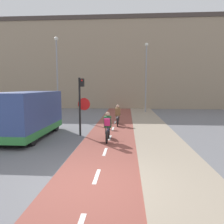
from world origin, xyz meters
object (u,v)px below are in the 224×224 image
street_lamp_far (57,68)px  cyclist_far (118,116)px  traffic_light_pole (81,100)px  van (29,115)px  street_lamp_sidewalk (146,71)px  cyclist_near (108,127)px

street_lamp_far → cyclist_far: size_ratio=4.39×
traffic_light_pole → van: bearing=-168.2°
street_lamp_sidewalk → cyclist_near: (-2.88, -12.36, -3.63)m
street_lamp_sidewalk → van: bearing=-121.3°
traffic_light_pole → cyclist_near: traffic_light_pole is taller
cyclist_far → van: (-4.60, -3.89, 0.54)m
traffic_light_pole → van: traffic_light_pole is taller
street_lamp_sidewalk → cyclist_near: street_lamp_sidewalk is taller
traffic_light_pole → cyclist_far: traffic_light_pole is taller
street_lamp_far → cyclist_near: 11.56m
street_lamp_far → cyclist_near: bearing=-59.7°
street_lamp_sidewalk → van: street_lamp_sidewalk is taller
traffic_light_pole → cyclist_far: (1.87, 3.32, -1.31)m
traffic_light_pole → cyclist_near: (1.55, -1.14, -1.27)m
traffic_light_pole → cyclist_far: bearing=60.6°
cyclist_far → street_lamp_sidewalk: bearing=72.0°
street_lamp_far → cyclist_far: street_lamp_far is taller
van → cyclist_near: bearing=-7.6°
cyclist_far → van: van is taller
cyclist_near → cyclist_far: 4.47m
traffic_light_pole → street_lamp_sidewalk: bearing=68.4°
traffic_light_pole → cyclist_far: size_ratio=1.94×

